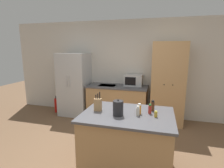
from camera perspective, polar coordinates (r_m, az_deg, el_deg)
ground_plane at (r=3.10m, az=-0.58°, el=-25.12°), size 14.00×14.00×0.00m
wall_back at (r=4.80m, az=7.07°, el=4.82°), size 7.20×0.06×2.60m
refrigerator at (r=5.02m, az=-12.12°, el=-0.09°), size 0.79×0.69×1.73m
back_counter at (r=4.71m, az=1.74°, el=-5.84°), size 1.58×0.67×0.89m
pantry_cabinet at (r=4.47m, az=17.74°, el=0.04°), size 0.78×0.64×2.01m
kitchen_island at (r=2.82m, az=4.93°, el=-18.13°), size 1.34×0.97×0.91m
microwave at (r=4.62m, az=7.00°, el=1.25°), size 0.46×0.34×0.30m
knife_block at (r=2.71m, az=-4.63°, el=-6.63°), size 0.11×0.08×0.30m
spice_bottle_tall_dark at (r=2.65m, az=12.26°, el=-8.03°), size 0.05×0.05×0.15m
spice_bottle_short_red at (r=2.55m, az=14.11°, el=-9.55°), size 0.04×0.04×0.09m
spice_bottle_amber_oil at (r=2.77m, az=13.14°, el=-6.98°), size 0.06×0.06×0.17m
spice_bottle_green_herb at (r=2.62m, az=8.88°, el=-8.09°), size 0.06×0.06×0.15m
spice_bottle_pale_salt at (r=2.54m, az=8.43°, el=-8.78°), size 0.05×0.05×0.14m
kettle at (r=2.52m, az=2.00°, el=-7.86°), size 0.15×0.15×0.24m
fire_extinguisher at (r=5.45m, az=-17.56°, el=-6.52°), size 0.13×0.13×0.49m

